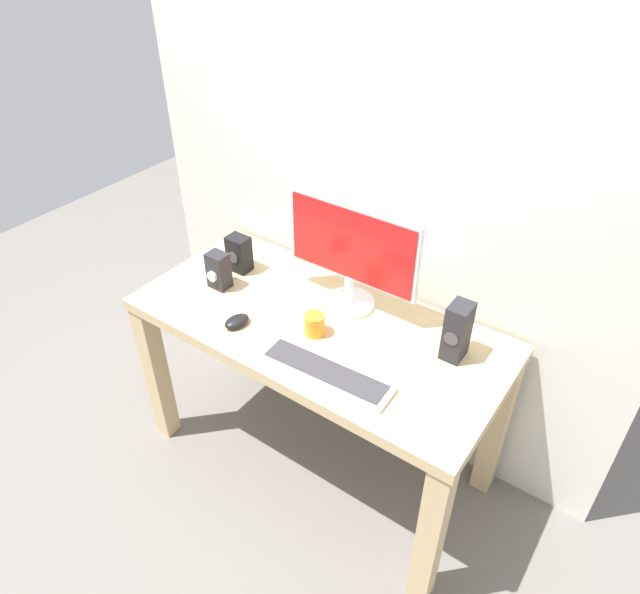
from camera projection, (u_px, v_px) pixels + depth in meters
The scene contains 10 objects.
ground_plane at pixel (318, 454), 2.59m from camera, with size 6.00×6.00×0.00m, color slate.
wall_back at pixel (381, 96), 1.94m from camera, with size 2.14×0.04×3.00m, color silver.
desk at pixel (318, 349), 2.22m from camera, with size 1.40×0.66×0.77m.
monitor at pixel (352, 252), 2.09m from camera, with size 0.53×0.20×0.42m.
keyboard_primary at pixel (325, 372), 1.91m from camera, with size 0.48×0.14×0.02m.
mouse at pixel (237, 321), 2.11m from camera, with size 0.06×0.10×0.04m, color black.
speaker_right at pixel (457, 331), 1.93m from camera, with size 0.07×0.10×0.21m.
speaker_left at pixel (239, 254), 2.37m from camera, with size 0.09×0.07×0.15m.
audio_controller at pixel (218, 271), 2.27m from camera, with size 0.08×0.08×0.15m.
coffee_mug at pixel (315, 324), 2.06m from camera, with size 0.07×0.07×0.08m, color orange.
Camera 1 is at (0.97, -1.35, 2.12)m, focal length 32.46 mm.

